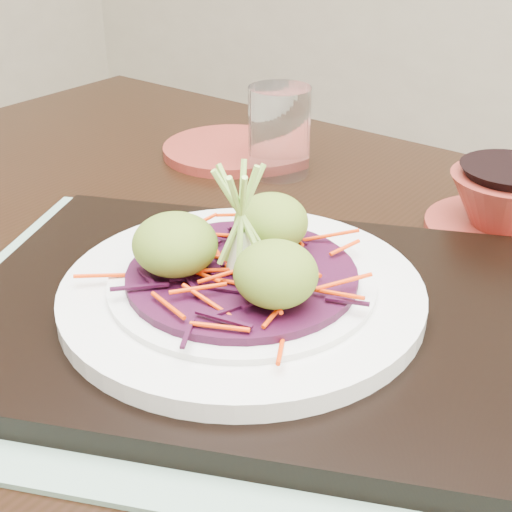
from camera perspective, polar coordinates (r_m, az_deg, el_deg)
The scene contains 11 objects.
dining_table at distance 0.62m, azimuth 1.73°, elevation -13.06°, with size 1.38×1.00×0.80m.
placemat at distance 0.54m, azimuth -1.09°, elevation -5.47°, with size 0.47×0.37×0.00m, color #82A991.
serving_tray at distance 0.54m, azimuth -1.10°, elevation -4.47°, with size 0.41×0.31×0.02m, color black.
white_plate at distance 0.53m, azimuth -1.12°, elevation -2.81°, with size 0.27×0.27×0.02m.
cabbage_bed at distance 0.52m, azimuth -1.13°, elevation -1.53°, with size 0.17×0.17×0.01m, color #3A0B29.
carrot_julienne at distance 0.52m, azimuth -1.14°, elevation -0.73°, with size 0.21×0.21×0.01m, color #EC3504, non-canonical shape.
guacamole_scoops at distance 0.51m, azimuth -1.20°, elevation 0.77°, with size 0.15×0.13×0.05m.
scallion_garnish at distance 0.50m, azimuth -1.18°, elevation 2.88°, with size 0.06×0.06×0.09m, color #96CA50, non-canonical shape.
terracotta_side_plate at distance 0.87m, azimuth -2.13°, elevation 8.48°, with size 0.16×0.16×0.01m, color maroon.
water_glass at distance 0.80m, azimuth 1.86°, elevation 9.94°, with size 0.07×0.07×0.10m, color white.
terracotta_bowl_set at distance 0.70m, azimuth 19.22°, elevation 3.60°, with size 0.18×0.18×0.06m.
Camera 1 is at (0.18, -0.38, 1.11)m, focal length 50.00 mm.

